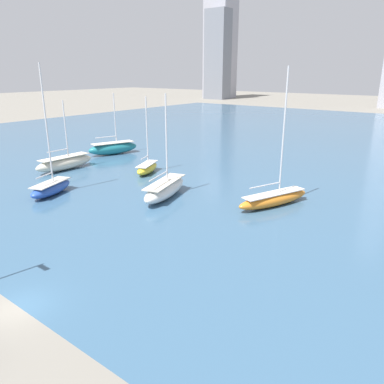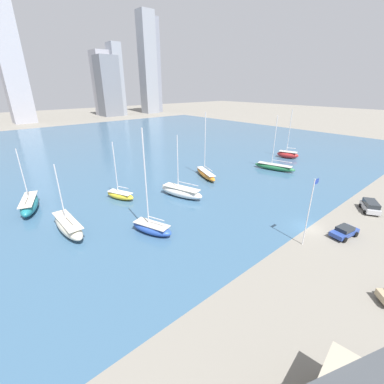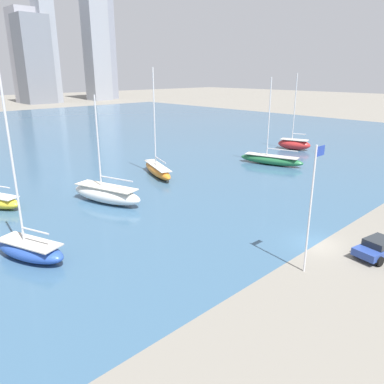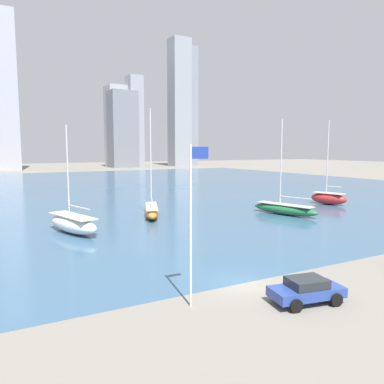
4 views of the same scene
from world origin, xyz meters
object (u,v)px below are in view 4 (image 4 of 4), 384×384
object	(u,v)px
sailboat_green	(284,209)
sailboat_orange	(152,210)
parked_sedan_blue	(306,290)
sailboat_white	(73,223)
sailboat_red	(329,198)
flag_pole	(192,219)

from	to	relation	value
sailboat_green	sailboat_orange	bearing A→B (deg)	141.83
sailboat_orange	parked_sedan_blue	world-z (taller)	sailboat_orange
sailboat_white	sailboat_red	xyz separation A→B (m)	(42.55, 1.75, 0.06)
flag_pole	sailboat_green	xyz separation A→B (m)	(26.68, 21.51, -4.42)
flag_pole	parked_sedan_blue	distance (m)	8.29
flag_pole	sailboat_green	size ratio (longest dim) A/B	0.71
sailboat_orange	sailboat_white	distance (m)	12.73
sailboat_green	parked_sedan_blue	world-z (taller)	sailboat_green
sailboat_orange	sailboat_red	distance (m)	31.12
sailboat_orange	sailboat_green	world-z (taller)	sailboat_orange
sailboat_orange	sailboat_green	bearing A→B (deg)	-2.67
parked_sedan_blue	sailboat_red	bearing A→B (deg)	140.26
sailboat_red	sailboat_white	bearing A→B (deg)	165.39
sailboat_orange	sailboat_red	xyz separation A→B (m)	(30.93, -3.44, 0.21)
sailboat_orange	flag_pole	bearing A→B (deg)	-87.01
sailboat_orange	sailboat_white	world-z (taller)	sailboat_orange
sailboat_green	parked_sedan_blue	bearing A→B (deg)	-144.63
sailboat_white	parked_sedan_blue	xyz separation A→B (m)	(8.75, -26.73, -0.23)
flag_pole	sailboat_green	distance (m)	34.55
flag_pole	sailboat_white	distance (m)	24.32
sailboat_orange	sailboat_red	size ratio (longest dim) A/B	1.06
sailboat_green	parked_sedan_blue	xyz separation A→B (m)	(-20.31, -24.40, -0.03)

